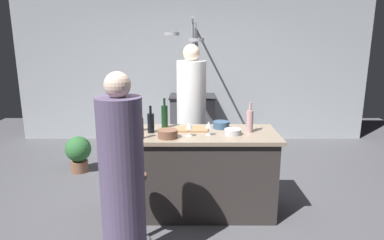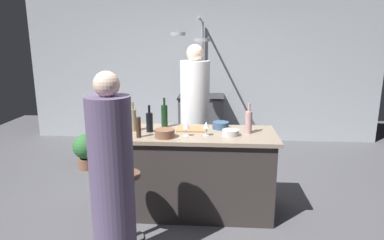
{
  "view_description": "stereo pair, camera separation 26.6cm",
  "coord_description": "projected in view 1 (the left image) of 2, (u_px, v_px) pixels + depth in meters",
  "views": [
    {
      "loc": [
        -0.01,
        -3.47,
        1.87
      ],
      "look_at": [
        0.0,
        0.15,
        1.0
      ],
      "focal_mm": 31.84,
      "sensor_mm": 36.0,
      "label": 1
    },
    {
      "loc": [
        0.26,
        -3.46,
        1.87
      ],
      "look_at": [
        0.0,
        0.15,
        1.0
      ],
      "focal_mm": 31.84,
      "sensor_mm": 36.0,
      "label": 2
    }
  ],
  "objects": [
    {
      "name": "ground_plane",
      "position": [
        192.0,
        210.0,
        3.81
      ],
      "size": [
        9.0,
        9.0,
        0.0
      ],
      "primitive_type": "plane",
      "color": "#4C4C51"
    },
    {
      "name": "back_wall",
      "position": [
        192.0,
        70.0,
        6.28
      ],
      "size": [
        6.4,
        0.16,
        2.6
      ],
      "primitive_type": "cube",
      "color": "#9EA3A8",
      "rests_on": "ground_plane"
    },
    {
      "name": "kitchen_island",
      "position": [
        192.0,
        172.0,
        3.7
      ],
      "size": [
        1.8,
        0.72,
        0.9
      ],
      "color": "#332D2B",
      "rests_on": "ground_plane"
    },
    {
      "name": "stove_range",
      "position": [
        192.0,
        120.0,
        6.09
      ],
      "size": [
        0.8,
        0.64,
        0.89
      ],
      "color": "#47474C",
      "rests_on": "ground_plane"
    },
    {
      "name": "chef",
      "position": [
        191.0,
        119.0,
        4.49
      ],
      "size": [
        0.38,
        0.38,
        1.8
      ],
      "color": "white",
      "rests_on": "ground_plane"
    },
    {
      "name": "bar_stool_left",
      "position": [
        133.0,
        206.0,
        3.12
      ],
      "size": [
        0.28,
        0.28,
        0.68
      ],
      "color": "#4C4C51",
      "rests_on": "ground_plane"
    },
    {
      "name": "guest_left",
      "position": [
        122.0,
        185.0,
        2.65
      ],
      "size": [
        0.35,
        0.35,
        1.64
      ],
      "color": "#594C6B",
      "rests_on": "ground_plane"
    },
    {
      "name": "overhead_pot_rack",
      "position": [
        189.0,
        55.0,
        5.44
      ],
      "size": [
        0.58,
        1.38,
        2.17
      ],
      "color": "gray",
      "rests_on": "ground_plane"
    },
    {
      "name": "potted_plant",
      "position": [
        78.0,
        152.0,
        4.84
      ],
      "size": [
        0.36,
        0.36,
        0.52
      ],
      "color": "brown",
      "rests_on": "ground_plane"
    },
    {
      "name": "cutting_board",
      "position": [
        192.0,
        129.0,
        3.7
      ],
      "size": [
        0.32,
        0.22,
        0.02
      ],
      "primitive_type": "cube",
      "color": "#997047",
      "rests_on": "kitchen_island"
    },
    {
      "name": "pepper_mill",
      "position": [
        140.0,
        128.0,
        3.36
      ],
      "size": [
        0.05,
        0.05,
        0.21
      ],
      "primitive_type": "cylinder",
      "color": "#382319",
      "rests_on": "kitchen_island"
    },
    {
      "name": "wine_bottle_dark",
      "position": [
        150.0,
        123.0,
        3.57
      ],
      "size": [
        0.07,
        0.07,
        0.29
      ],
      "color": "black",
      "rests_on": "kitchen_island"
    },
    {
      "name": "wine_bottle_red",
      "position": [
        164.0,
        116.0,
        3.77
      ],
      "size": [
        0.07,
        0.07,
        0.33
      ],
      "color": "#143319",
      "rests_on": "kitchen_island"
    },
    {
      "name": "wine_bottle_white",
      "position": [
        133.0,
        121.0,
        3.58
      ],
      "size": [
        0.07,
        0.07,
        0.32
      ],
      "color": "gray",
      "rests_on": "kitchen_island"
    },
    {
      "name": "wine_bottle_rose",
      "position": [
        249.0,
        121.0,
        3.59
      ],
      "size": [
        0.07,
        0.07,
        0.32
      ],
      "color": "#B78C8E",
      "rests_on": "kitchen_island"
    },
    {
      "name": "wine_glass_near_left_guest",
      "position": [
        120.0,
        126.0,
        3.43
      ],
      "size": [
        0.07,
        0.07,
        0.15
      ],
      "color": "silver",
      "rests_on": "kitchen_island"
    },
    {
      "name": "wine_glass_by_chef",
      "position": [
        188.0,
        126.0,
        3.44
      ],
      "size": [
        0.07,
        0.07,
        0.15
      ],
      "color": "silver",
      "rests_on": "kitchen_island"
    },
    {
      "name": "wine_glass_near_right_guest",
      "position": [
        208.0,
        125.0,
        3.47
      ],
      "size": [
        0.07,
        0.07,
        0.15
      ],
      "color": "silver",
      "rests_on": "kitchen_island"
    },
    {
      "name": "mixing_bowl_wooden",
      "position": [
        167.0,
        134.0,
        3.4
      ],
      "size": [
        0.2,
        0.2,
        0.08
      ],
      "primitive_type": "cylinder",
      "color": "brown",
      "rests_on": "kitchen_island"
    },
    {
      "name": "mixing_bowl_steel",
      "position": [
        232.0,
        132.0,
        3.52
      ],
      "size": [
        0.18,
        0.18,
        0.06
      ],
      "primitive_type": "cylinder",
      "color": "#B7B7BC",
      "rests_on": "kitchen_island"
    },
    {
      "name": "mixing_bowl_blue",
      "position": [
        220.0,
        125.0,
        3.76
      ],
      "size": [
        0.18,
        0.18,
        0.08
      ],
      "primitive_type": "cylinder",
      "color": "#334C6B",
      "rests_on": "kitchen_island"
    }
  ]
}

